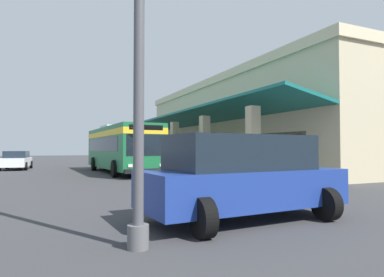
% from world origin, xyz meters
% --- Properties ---
extents(ground, '(120.00, 120.00, 0.00)m').
position_xyz_m(ground, '(0.00, 8.00, 0.00)').
color(ground, '#38383A').
extents(curb_strip, '(32.88, 0.50, 0.12)m').
position_xyz_m(curb_strip, '(2.39, 3.76, 0.06)').
color(curb_strip, '#9E998E').
rests_on(curb_strip, ground).
extents(plaza_building, '(27.70, 15.22, 7.50)m').
position_xyz_m(plaza_building, '(2.39, 13.39, 3.75)').
color(plaza_building, '#C6B793').
rests_on(plaza_building, ground).
extents(transit_bus, '(11.31, 3.13, 3.34)m').
position_xyz_m(transit_bus, '(4.17, -0.10, 1.85)').
color(transit_bus, '#196638').
rests_on(transit_bus, ground).
extents(parked_suv_blue, '(2.91, 4.91, 1.97)m').
position_xyz_m(parked_suv_blue, '(20.66, -0.73, 1.02)').
color(parked_suv_blue, navy).
rests_on(parked_suv_blue, ground).
extents(parked_sedan_white, '(4.54, 2.28, 1.47)m').
position_xyz_m(parked_sedan_white, '(-2.65, -6.98, 0.75)').
color(parked_sedan_white, silver).
rests_on(parked_sedan_white, ground).
extents(pedestrian, '(0.57, 0.53, 1.73)m').
position_xyz_m(pedestrian, '(14.31, 1.54, 0.98)').
color(pedestrian, navy).
rests_on(pedestrian, ground).
extents(potted_palm, '(1.89, 2.02, 2.22)m').
position_xyz_m(potted_palm, '(9.60, 5.41, 0.54)').
color(potted_palm, brown).
rests_on(potted_palm, ground).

